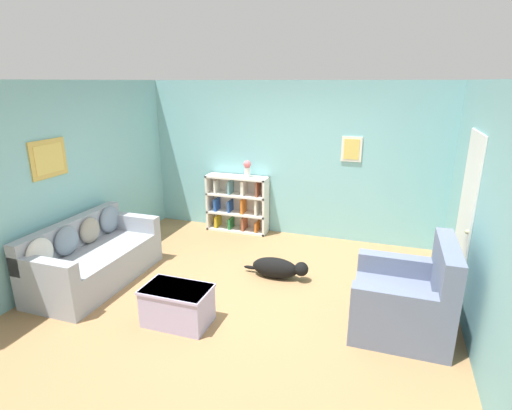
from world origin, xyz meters
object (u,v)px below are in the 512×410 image
object	(u,v)px
couch	(92,258)
recliner_chair	(407,300)
coffee_table	(177,304)
bookshelf	(238,204)
vase	(247,168)
dog	(278,268)

from	to	relation	value
couch	recliner_chair	world-z (taller)	recliner_chair
recliner_chair	coffee_table	distance (m)	2.49
bookshelf	vase	bearing A→B (deg)	-6.69
dog	vase	xyz separation A→B (m)	(-0.99, 1.52, 1.02)
bookshelf	vase	size ratio (longest dim) A/B	3.79
dog	couch	bearing A→B (deg)	-159.50
bookshelf	dog	world-z (taller)	bookshelf
recliner_chair	vase	size ratio (longest dim) A/B	3.55
coffee_table	vase	world-z (taller)	vase
coffee_table	dog	distance (m)	1.58
bookshelf	recliner_chair	distance (m)	3.59
coffee_table	bookshelf	bearing A→B (deg)	98.06
bookshelf	recliner_chair	xyz separation A→B (m)	(2.80, -2.23, -0.15)
couch	dog	xyz separation A→B (m)	(2.33, 0.87, -0.18)
bookshelf	coffee_table	world-z (taller)	bookshelf
couch	vase	bearing A→B (deg)	60.78
dog	vase	world-z (taller)	vase
coffee_table	vase	xyz separation A→B (m)	(-0.22, 2.90, 0.94)
vase	bookshelf	bearing A→B (deg)	173.31
bookshelf	dog	xyz separation A→B (m)	(1.18, -1.54, -0.35)
coffee_table	dog	size ratio (longest dim) A/B	0.79
bookshelf	coffee_table	size ratio (longest dim) A/B	1.48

